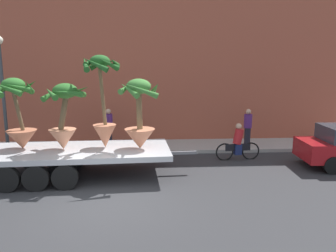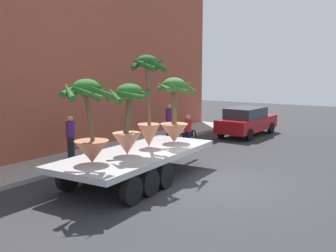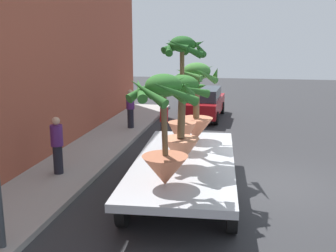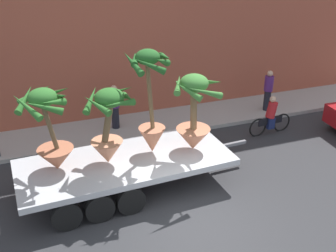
% 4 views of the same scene
% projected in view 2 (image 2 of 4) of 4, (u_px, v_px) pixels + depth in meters
% --- Properties ---
extents(ground_plane, '(60.00, 60.00, 0.00)m').
position_uv_depth(ground_plane, '(215.00, 183.00, 12.51)').
color(ground_plane, '#2D2D30').
extents(sidewalk, '(24.00, 2.20, 0.15)m').
position_uv_depth(sidewalk, '(83.00, 157.00, 15.88)').
color(sidewalk, '#A39E99').
rests_on(sidewalk, ground).
extents(building_facade, '(24.00, 1.20, 8.79)m').
position_uv_depth(building_facade, '(51.00, 52.00, 16.19)').
color(building_facade, '#9E4C38').
rests_on(building_facade, ground).
extents(flatbed_trailer, '(7.27, 2.87, 0.98)m').
position_uv_depth(flatbed_trailer, '(133.00, 159.00, 12.45)').
color(flatbed_trailer, '#B7BABF').
rests_on(flatbed_trailer, ground).
extents(potted_palm_rear, '(1.58, 1.55, 2.24)m').
position_uv_depth(potted_palm_rear, '(128.00, 119.00, 12.14)').
color(potted_palm_rear, tan).
rests_on(potted_palm_rear, flatbed_trailer).
extents(potted_palm_middle, '(1.36, 1.25, 3.17)m').
position_uv_depth(potted_palm_middle, '(148.00, 102.00, 13.22)').
color(potted_palm_middle, '#C17251').
rests_on(potted_palm_middle, flatbed_trailer).
extents(potted_palm_front, '(1.59, 1.59, 2.42)m').
position_uv_depth(potted_palm_front, '(89.00, 124.00, 10.94)').
color(potted_palm_front, '#B26647').
rests_on(potted_palm_front, flatbed_trailer).
extents(potted_palm_extra, '(1.43, 1.41, 2.39)m').
position_uv_depth(potted_palm_extra, '(174.00, 112.00, 14.16)').
color(potted_palm_extra, '#C17251').
rests_on(potted_palm_extra, flatbed_trailer).
extents(cyclist, '(1.84, 0.37, 1.54)m').
position_uv_depth(cyclist, '(188.00, 132.00, 18.56)').
color(cyclist, black).
rests_on(cyclist, ground).
extents(parked_car, '(4.59, 1.99, 1.58)m').
position_uv_depth(parked_car, '(247.00, 121.00, 21.40)').
color(parked_car, maroon).
rests_on(parked_car, ground).
extents(pedestrian_near_gate, '(0.36, 0.36, 1.71)m').
position_uv_depth(pedestrian_near_gate, '(169.00, 120.00, 20.17)').
color(pedestrian_near_gate, black).
rests_on(pedestrian_near_gate, sidewalk).
extents(pedestrian_far_left, '(0.36, 0.36, 1.71)m').
position_uv_depth(pedestrian_far_left, '(71.00, 136.00, 15.24)').
color(pedestrian_far_left, black).
rests_on(pedestrian_far_left, sidewalk).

